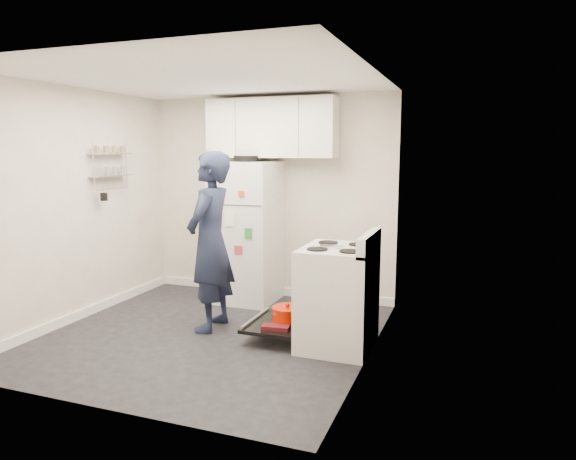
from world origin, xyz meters
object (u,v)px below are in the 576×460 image
at_px(electric_range, 337,298).
at_px(open_oven_door, 283,319).
at_px(person, 210,242).
at_px(refrigerator, 247,232).

relative_size(electric_range, open_oven_door, 1.57).
xyz_separation_m(open_oven_door, person, (-0.80, 0.02, 0.72)).
height_order(electric_range, open_oven_door, electric_range).
xyz_separation_m(electric_range, open_oven_door, (-0.55, 0.01, -0.27)).
distance_m(electric_range, person, 1.41).
xyz_separation_m(open_oven_door, refrigerator, (-0.87, 1.09, 0.66)).
relative_size(refrigerator, person, 0.97).
xyz_separation_m(electric_range, person, (-1.34, 0.04, 0.45)).
bearing_deg(refrigerator, open_oven_door, -51.23).
bearing_deg(refrigerator, person, -85.79).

